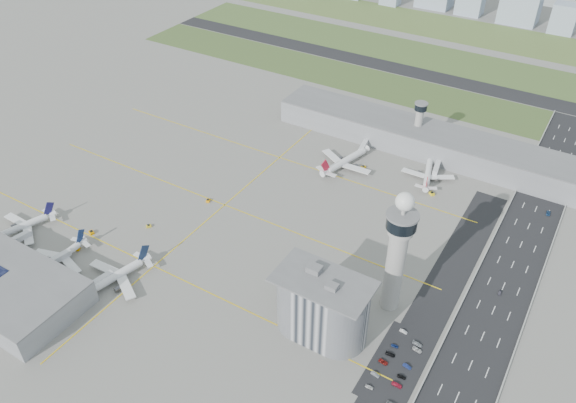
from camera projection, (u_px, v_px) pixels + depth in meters
The scene contains 50 objects.
ground at pixel (253, 260), 287.77m from camera, with size 1000.00×1000.00×0.00m, color gray.
grass_strip_0 at pixel (390, 87), 449.54m from camera, with size 480.00×50.00×0.08m, color #3C5227.
grass_strip_1 at pixel (423, 56), 500.70m from camera, with size 480.00×60.00×0.08m, color #445729.
grass_strip_2 at pixel (452, 29), 555.27m from camera, with size 480.00×70.00×0.08m, color #506731.
runway at pixel (407, 71), 474.77m from camera, with size 480.00×22.00×0.10m, color black.
highway at pixel (475, 355), 239.88m from camera, with size 28.00×500.00×0.10m, color black.
barrier_left at pixel (443, 341), 245.38m from camera, with size 0.60×500.00×1.20m, color #9E9E99.
barrier_right at pixel (508, 369), 233.73m from camera, with size 0.60×500.00×1.20m, color #9E9E99.
landside_road at pixel (411, 347), 243.47m from camera, with size 18.00×260.00×0.08m, color black.
parking_lot at pixel (396, 365), 236.11m from camera, with size 20.00×44.00×0.10m, color black.
taxiway_line_h_0 at pixel (154, 266), 283.95m from camera, with size 260.00×0.60×0.01m, color yellow.
taxiway_line_h_1 at pixel (225, 205), 324.88m from camera, with size 260.00×0.60×0.01m, color yellow.
taxiway_line_h_2 at pixel (280, 157), 365.80m from camera, with size 260.00×0.60×0.01m, color yellow.
taxiway_line_v at pixel (225, 205), 324.88m from camera, with size 0.60×260.00×0.01m, color yellow.
control_tower at pixel (398, 249), 242.19m from camera, with size 14.00×14.00×64.50m.
secondary_tower at pixel (419, 121), 366.29m from camera, with size 8.60×8.60×31.90m.
admin_building at pixel (322, 306), 241.93m from camera, with size 42.00×24.00×33.50m.
terminal_pier at pixel (430, 141), 367.32m from camera, with size 210.00×32.00×15.80m.
near_terminal at pixel (0, 285), 264.61m from camera, with size 84.00×42.00×13.00m.
airplane_near_a at pixel (18, 224), 301.82m from camera, with size 40.36×34.30×11.30m, color white, non-canonical shape.
airplane_near_b at pixel (56, 257), 281.74m from camera, with size 37.67×32.02×10.55m, color white, non-canonical shape.
airplane_near_c at pixel (111, 274), 270.81m from camera, with size 42.95×36.50×12.02m, color white, non-canonical shape.
airplane_far_a at pixel (346, 157), 354.63m from camera, with size 45.13×38.36×12.64m, color white, non-canonical shape.
airplane_far_b at pixel (429, 170), 344.56m from camera, with size 38.31×32.56×10.73m, color white, non-canonical shape.
jet_bridge_near_0 at pixel (7, 247), 291.48m from camera, with size 14.00×3.00×5.70m, color silver, non-canonical shape.
jet_bridge_near_1 at pixel (45, 268), 278.99m from camera, with size 14.00×3.00×5.70m, color silver, non-canonical shape.
jet_bridge_near_2 at pixel (88, 291), 266.51m from camera, with size 14.00×3.00×5.70m, color silver, non-canonical shape.
jet_bridge_far_0 at pixel (366, 143), 375.26m from camera, with size 14.00×3.00×5.70m, color silver, non-canonical shape.
jet_bridge_far_1 at pixel (438, 164), 354.45m from camera, with size 14.00×3.00×5.70m, color silver, non-canonical shape.
tug_0 at pixel (91, 232), 303.98m from camera, with size 2.13×3.09×1.80m, color #EA9600, non-canonical shape.
tug_1 at pixel (78, 248), 293.62m from camera, with size 2.01×2.92×1.70m, color #D08B00, non-canonical shape.
tug_2 at pixel (149, 226), 308.42m from camera, with size 1.89×2.74×1.59m, color gold, non-canonical shape.
tug_3 at pixel (208, 200), 327.11m from camera, with size 1.96×2.84×1.65m, color #F69806, non-canonical shape.
tug_4 at pixel (363, 167), 355.14m from camera, with size 2.15×3.13×1.82m, color #ECAA0C, non-canonical shape.
tug_5 at pixel (432, 193), 332.48m from camera, with size 2.23×3.25×1.89m, color yellow, non-canonical shape.
car_lot_0 at pixel (369, 387), 226.80m from camera, with size 1.39×3.46×1.18m, color silver.
car_lot_1 at pixel (375, 374), 231.60m from camera, with size 1.32×3.77×1.24m, color gray.
car_lot_2 at pixel (383, 362), 236.60m from camera, with size 1.90×4.13×1.15m, color maroon.
car_lot_3 at pixel (390, 354), 239.73m from camera, with size 1.67×4.10×1.19m, color black.
car_lot_4 at pixel (395, 346), 243.32m from camera, with size 1.29×3.20×1.09m, color navy.
car_lot_5 at pixel (403, 331), 249.67m from camera, with size 1.22×3.50×1.15m, color white.
car_lot_7 at pixel (397, 385), 227.56m from camera, with size 1.78×4.38×1.27m, color #AE1A33.
car_lot_8 at pixel (401, 377), 230.67m from camera, with size 1.48×3.67×1.25m, color black.
car_lot_9 at pixel (407, 366), 234.75m from camera, with size 1.29×3.69×1.21m, color navy.
car_lot_10 at pixel (417, 350), 241.62m from camera, with size 2.00×4.33×1.20m, color silver.
car_lot_11 at pixel (417, 344), 244.01m from camera, with size 1.82×4.48×1.30m, color gray.
car_hw_1 at pixel (500, 293), 268.63m from camera, with size 1.16×3.33×1.10m, color black.
car_hw_2 at pixel (548, 213), 317.69m from camera, with size 2.08×4.51×1.25m, color navy.
car_hw_4 at pixel (545, 156), 365.73m from camera, with size 1.51×3.74×1.27m, color #9EA1B0.
skyline_bldg_10 at pixel (564, 19), 537.93m from camera, with size 23.01×18.41×27.75m, color #9EADC1.
Camera 1 is at (125.94, -171.42, 196.97)m, focal length 35.00 mm.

